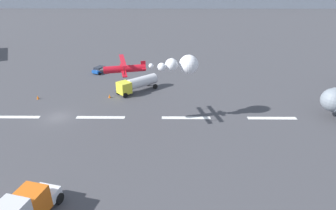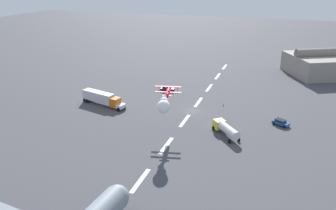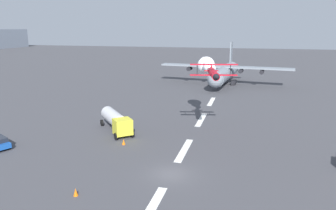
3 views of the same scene
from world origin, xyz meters
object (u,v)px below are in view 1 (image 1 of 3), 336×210
airport_staff_sedan (100,69)px  traffic_cone_near (38,97)px  fuel_tanker_truck (137,83)px  traffic_cone_far (110,96)px  stunt_biplane_red (175,65)px

airport_staff_sedan → traffic_cone_near: bearing=-117.0°
fuel_tanker_truck → traffic_cone_near: size_ratio=10.75×
airport_staff_sedan → traffic_cone_far: airport_staff_sedan is taller
airport_staff_sedan → traffic_cone_far: size_ratio=5.92×
stunt_biplane_red → traffic_cone_near: (-25.76, 8.57, -8.89)m
stunt_biplane_red → traffic_cone_near: size_ratio=19.07×
fuel_tanker_truck → traffic_cone_far: (-4.97, -3.23, -1.36)m
stunt_biplane_red → traffic_cone_near: bearing=161.6°
traffic_cone_far → airport_staff_sedan: bearing=109.2°
traffic_cone_near → traffic_cone_far: (13.48, 0.79, 0.00)m
traffic_cone_near → traffic_cone_far: size_ratio=1.00×
fuel_tanker_truck → airport_staff_sedan: size_ratio=1.82×
airport_staff_sedan → traffic_cone_near: 17.98m
traffic_cone_far → stunt_biplane_red: bearing=-37.3°
stunt_biplane_red → fuel_tanker_truck: size_ratio=1.77×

